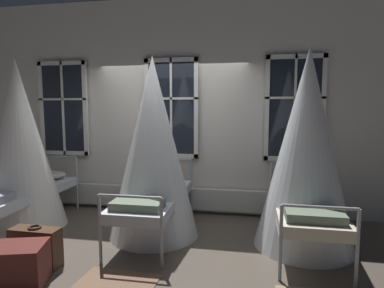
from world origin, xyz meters
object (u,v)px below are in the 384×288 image
travel_trunk (11,267)px  suitcase_dark (36,247)px  cot_second (153,151)px  cot_first (19,147)px  cot_third (306,153)px

travel_trunk → suitcase_dark: bearing=95.4°
cot_second → cot_first: bearing=91.3°
cot_third → travel_trunk: size_ratio=3.93×
suitcase_dark → cot_third: bearing=20.9°
cot_second → travel_trunk: (-0.99, -1.55, -0.98)m
cot_first → cot_third: cot_third is taller
cot_first → suitcase_dark: 1.76m
cot_second → cot_third: size_ratio=0.98×
cot_third → travel_trunk: (-2.99, -1.52, -1.00)m
suitcase_dark → cot_second: bearing=48.6°
cot_third → suitcase_dark: bearing=110.4°
cot_second → cot_third: cot_third is taller
cot_first → cot_third: size_ratio=0.99×
suitcase_dark → travel_trunk: suitcase_dark is taller
cot_first → cot_second: size_ratio=1.01×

